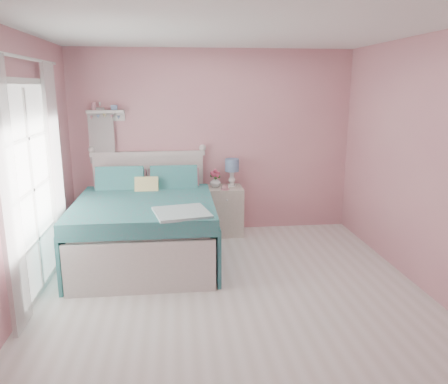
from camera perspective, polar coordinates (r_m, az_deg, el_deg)
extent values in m
plane|color=silver|center=(4.53, 1.23, -13.68)|extent=(4.50, 4.50, 0.00)
plane|color=#C87F8C|center=(6.32, -1.43, 6.50)|extent=(4.00, 0.00, 4.00)
plane|color=#C87F8C|center=(1.98, 10.20, -9.63)|extent=(4.00, 0.00, 4.00)
plane|color=#C87F8C|center=(4.32, -25.99, 1.85)|extent=(0.00, 4.50, 4.50)
plane|color=#C87F8C|center=(4.80, 25.76, 2.91)|extent=(0.00, 4.50, 4.50)
plane|color=white|center=(4.07, 1.43, 20.98)|extent=(4.50, 4.50, 0.00)
cube|color=silver|center=(5.52, -10.07, -6.34)|extent=(1.51, 1.98, 0.43)
cube|color=silver|center=(5.43, -10.19, -3.40)|extent=(1.44, 1.92, 0.16)
cube|color=silver|center=(6.38, -9.67, -0.34)|extent=(1.54, 0.07, 1.13)
cube|color=silver|center=(6.26, -9.88, 4.96)|extent=(1.60, 0.09, 0.06)
cube|color=silver|center=(4.58, -10.84, -9.77)|extent=(1.54, 0.06, 0.56)
cube|color=teal|center=(5.24, -10.37, -2.10)|extent=(1.62, 1.72, 0.18)
cube|color=#C37E8A|center=(6.05, -13.26, 0.93)|extent=(0.68, 0.28, 0.43)
cube|color=#C37E8A|center=(6.00, -6.53, 1.12)|extent=(0.68, 0.28, 0.43)
cube|color=#CCBC59|center=(5.74, -10.07, 0.42)|extent=(0.30, 0.22, 0.31)
cube|color=beige|center=(6.27, 0.15, -2.44)|extent=(0.48, 0.45, 0.69)
cube|color=silver|center=(6.01, 0.39, -1.01)|extent=(0.42, 0.02, 0.16)
sphere|color=white|center=(5.99, 0.41, -1.06)|extent=(0.03, 0.03, 0.03)
cylinder|color=white|center=(6.26, 1.04, 0.87)|extent=(0.13, 0.13, 0.02)
cylinder|color=white|center=(6.23, 1.04, 1.84)|extent=(0.06, 0.06, 0.21)
cylinder|color=#6D8CB6|center=(6.20, 1.05, 3.54)|extent=(0.20, 0.20, 0.18)
imported|color=silver|center=(6.16, -1.14, 1.34)|extent=(0.17, 0.17, 0.16)
imported|color=#C08088|center=(6.02, 0.15, 0.63)|extent=(0.12, 0.12, 0.07)
sphere|color=#BC405E|center=(6.13, -1.15, 2.75)|extent=(0.06, 0.06, 0.06)
sphere|color=#BC405E|center=(6.16, -0.80, 2.43)|extent=(0.06, 0.06, 0.06)
sphere|color=#BC405E|center=(6.14, -1.53, 2.48)|extent=(0.06, 0.06, 0.06)
sphere|color=#BC405E|center=(6.11, -0.94, 2.15)|extent=(0.06, 0.06, 0.06)
sphere|color=#BC405E|center=(6.12, -1.41, 2.25)|extent=(0.06, 0.06, 0.06)
cube|color=silver|center=(6.24, -15.24, 10.11)|extent=(0.50, 0.14, 0.04)
cube|color=silver|center=(6.31, -15.12, 9.50)|extent=(0.50, 0.03, 0.12)
cylinder|color=#D18C99|center=(6.26, -16.66, 10.67)|extent=(0.06, 0.06, 0.10)
cube|color=#6D8CB6|center=(6.22, -14.16, 10.62)|extent=(0.08, 0.06, 0.07)
cube|color=white|center=(6.29, -15.69, 6.90)|extent=(0.34, 0.03, 0.72)
cube|color=silver|center=(4.62, -25.07, 13.01)|extent=(0.04, 1.32, 0.06)
cube|color=silver|center=(5.05, -22.66, -11.44)|extent=(0.04, 1.32, 0.06)
cube|color=silver|center=(4.15, -26.27, -2.16)|extent=(0.04, 0.06, 2.10)
cube|color=silver|center=(5.32, -21.83, 1.47)|extent=(0.04, 0.06, 2.10)
cube|color=white|center=(4.72, -23.81, 0.23)|extent=(0.02, 1.20, 2.04)
cube|color=white|center=(4.00, -26.33, -0.79)|extent=(0.04, 0.40, 2.32)
cube|color=white|center=(5.39, -21.12, 3.09)|extent=(0.04, 0.40, 2.32)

